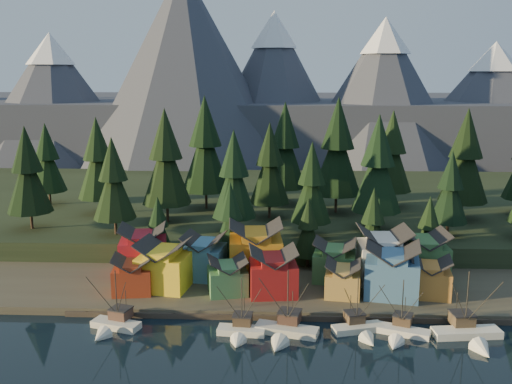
{
  "coord_description": "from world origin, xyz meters",
  "views": [
    {
      "loc": [
        -0.88,
        -80.42,
        43.51
      ],
      "look_at": [
        -5.94,
        30.0,
        20.3
      ],
      "focal_mm": 40.0,
      "sensor_mm": 36.0,
      "label": 1
    }
  ],
  "objects_px": {
    "boat_2": "(240,324)",
    "boat_3": "(285,324)",
    "boat_4": "(361,323)",
    "boat_5": "(400,326)",
    "boat_6": "(471,327)",
    "house_back_0": "(143,248)",
    "boat_0": "(112,318)",
    "house_front_0": "(133,273)",
    "house_back_1": "(204,255)",
    "house_front_1": "(164,264)"
  },
  "relations": [
    {
      "from": "boat_2",
      "to": "boat_3",
      "type": "distance_m",
      "value": 7.44
    },
    {
      "from": "boat_4",
      "to": "boat_5",
      "type": "relative_size",
      "value": 0.99
    },
    {
      "from": "boat_6",
      "to": "house_back_0",
      "type": "xyz_separation_m",
      "value": [
        -60.81,
        25.6,
        4.63
      ]
    },
    {
      "from": "boat_4",
      "to": "boat_5",
      "type": "bearing_deg",
      "value": -22.66
    },
    {
      "from": "boat_2",
      "to": "boat_3",
      "type": "height_order",
      "value": "boat_3"
    },
    {
      "from": "boat_0",
      "to": "house_front_0",
      "type": "bearing_deg",
      "value": 106.9
    },
    {
      "from": "boat_0",
      "to": "house_front_0",
      "type": "xyz_separation_m",
      "value": [
        0.11,
        13.6,
        3.06
      ]
    },
    {
      "from": "house_back_0",
      "to": "house_back_1",
      "type": "distance_m",
      "value": 13.5
    },
    {
      "from": "house_front_0",
      "to": "house_back_0",
      "type": "relative_size",
      "value": 0.77
    },
    {
      "from": "boat_2",
      "to": "boat_4",
      "type": "distance_m",
      "value": 20.35
    },
    {
      "from": "house_front_1",
      "to": "boat_5",
      "type": "bearing_deg",
      "value": -11.27
    },
    {
      "from": "boat_2",
      "to": "boat_3",
      "type": "xyz_separation_m",
      "value": [
        7.44,
        0.11,
        0.11
      ]
    },
    {
      "from": "boat_3",
      "to": "boat_2",
      "type": "bearing_deg",
      "value": -164.37
    },
    {
      "from": "boat_2",
      "to": "boat_6",
      "type": "distance_m",
      "value": 38.18
    },
    {
      "from": "boat_0",
      "to": "house_front_1",
      "type": "bearing_deg",
      "value": 87.51
    },
    {
      "from": "house_back_0",
      "to": "boat_5",
      "type": "bearing_deg",
      "value": -35.18
    },
    {
      "from": "boat_4",
      "to": "boat_2",
      "type": "bearing_deg",
      "value": 168.93
    },
    {
      "from": "boat_6",
      "to": "house_front_0",
      "type": "relative_size",
      "value": 1.56
    },
    {
      "from": "boat_3",
      "to": "boat_4",
      "type": "relative_size",
      "value": 1.17
    },
    {
      "from": "boat_0",
      "to": "boat_5",
      "type": "bearing_deg",
      "value": 17.12
    },
    {
      "from": "boat_4",
      "to": "boat_6",
      "type": "xyz_separation_m",
      "value": [
        17.91,
        -1.45,
        0.27
      ]
    },
    {
      "from": "boat_0",
      "to": "house_back_1",
      "type": "distance_m",
      "value": 26.16
    },
    {
      "from": "boat_2",
      "to": "boat_4",
      "type": "height_order",
      "value": "boat_2"
    },
    {
      "from": "boat_2",
      "to": "house_back_0",
      "type": "relative_size",
      "value": 1.02
    },
    {
      "from": "house_front_1",
      "to": "house_back_0",
      "type": "bearing_deg",
      "value": 134.87
    },
    {
      "from": "boat_3",
      "to": "house_back_0",
      "type": "relative_size",
      "value": 1.16
    },
    {
      "from": "boat_4",
      "to": "house_front_1",
      "type": "distance_m",
      "value": 40.05
    },
    {
      "from": "boat_5",
      "to": "house_back_0",
      "type": "bearing_deg",
      "value": 174.3
    },
    {
      "from": "boat_0",
      "to": "boat_2",
      "type": "height_order",
      "value": "boat_0"
    },
    {
      "from": "boat_6",
      "to": "house_front_1",
      "type": "height_order",
      "value": "house_front_1"
    },
    {
      "from": "boat_3",
      "to": "house_front_1",
      "type": "height_order",
      "value": "house_front_1"
    },
    {
      "from": "boat_0",
      "to": "house_front_1",
      "type": "height_order",
      "value": "house_front_1"
    },
    {
      "from": "boat_0",
      "to": "boat_4",
      "type": "bearing_deg",
      "value": 18.07
    },
    {
      "from": "house_front_0",
      "to": "house_front_1",
      "type": "relative_size",
      "value": 0.76
    },
    {
      "from": "boat_0",
      "to": "boat_4",
      "type": "height_order",
      "value": "boat_0"
    },
    {
      "from": "boat_6",
      "to": "boat_5",
      "type": "bearing_deg",
      "value": 169.36
    },
    {
      "from": "boat_0",
      "to": "house_back_1",
      "type": "xyz_separation_m",
      "value": [
        12.83,
        22.43,
        4.06
      ]
    },
    {
      "from": "boat_6",
      "to": "house_back_0",
      "type": "bearing_deg",
      "value": 150.09
    },
    {
      "from": "house_back_0",
      "to": "boat_2",
      "type": "bearing_deg",
      "value": -57.32
    },
    {
      "from": "boat_0",
      "to": "boat_3",
      "type": "height_order",
      "value": "boat_3"
    },
    {
      "from": "boat_5",
      "to": "boat_6",
      "type": "relative_size",
      "value": 0.83
    },
    {
      "from": "boat_2",
      "to": "house_front_1",
      "type": "relative_size",
      "value": 1.01
    },
    {
      "from": "boat_6",
      "to": "house_front_1",
      "type": "relative_size",
      "value": 1.18
    },
    {
      "from": "house_back_0",
      "to": "boat_4",
      "type": "bearing_deg",
      "value": -37.79
    },
    {
      "from": "house_back_1",
      "to": "house_front_1",
      "type": "bearing_deg",
      "value": -129.78
    },
    {
      "from": "boat_5",
      "to": "boat_2",
      "type": "bearing_deg",
      "value": -156.63
    },
    {
      "from": "boat_4",
      "to": "boat_5",
      "type": "xyz_separation_m",
      "value": [
        6.43,
        -0.73,
        -0.12
      ]
    },
    {
      "from": "boat_5",
      "to": "house_front_1",
      "type": "bearing_deg",
      "value": -179.49
    },
    {
      "from": "house_back_0",
      "to": "boat_6",
      "type": "bearing_deg",
      "value": -31.24
    },
    {
      "from": "boat_0",
      "to": "boat_3",
      "type": "bearing_deg",
      "value": 15.1
    }
  ]
}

